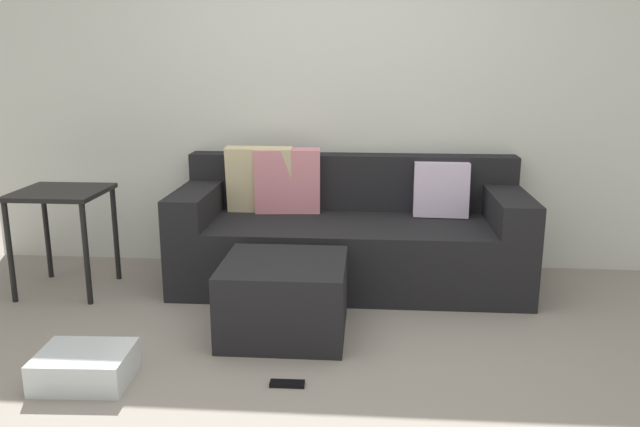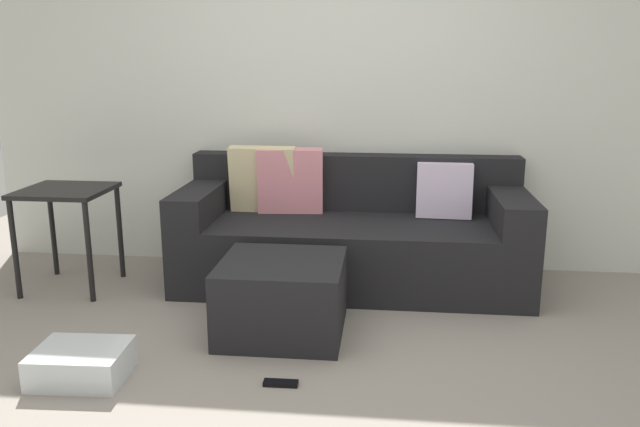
# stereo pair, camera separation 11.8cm
# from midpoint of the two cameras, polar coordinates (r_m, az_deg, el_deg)

# --- Properties ---
(ground_plane) EXTENTS (6.79, 6.79, 0.00)m
(ground_plane) POSITION_cam_midpoint_polar(r_m,az_deg,el_deg) (3.19, -2.57, -15.27)
(ground_plane) COLOR gray
(wall_back) EXTENTS (5.22, 0.10, 2.77)m
(wall_back) POSITION_cam_midpoint_polar(r_m,az_deg,el_deg) (4.76, 0.17, 11.82)
(wall_back) COLOR silver
(wall_back) RESTS_ON ground_plane
(couch_sectional) EXTENTS (2.36, 0.91, 0.93)m
(couch_sectional) POSITION_cam_midpoint_polar(r_m,az_deg,el_deg) (4.47, 1.77, -1.96)
(couch_sectional) COLOR black
(couch_sectional) RESTS_ON ground_plane
(ottoman) EXTENTS (0.69, 0.67, 0.43)m
(ottoman) POSITION_cam_midpoint_polar(r_m,az_deg,el_deg) (3.69, -4.12, -7.44)
(ottoman) COLOR black
(ottoman) RESTS_ON ground_plane
(storage_bin) EXTENTS (0.46, 0.37, 0.16)m
(storage_bin) POSITION_cam_midpoint_polar(r_m,az_deg,el_deg) (3.43, -21.13, -12.59)
(storage_bin) COLOR silver
(storage_bin) RESTS_ON ground_plane
(side_table) EXTENTS (0.56, 0.54, 0.69)m
(side_table) POSITION_cam_midpoint_polar(r_m,az_deg,el_deg) (4.59, -22.67, 0.60)
(side_table) COLOR black
(side_table) RESTS_ON ground_plane
(remote_near_ottoman) EXTENTS (0.17, 0.06, 0.02)m
(remote_near_ottoman) POSITION_cam_midpoint_polar(r_m,az_deg,el_deg) (3.21, -4.02, -14.87)
(remote_near_ottoman) COLOR black
(remote_near_ottoman) RESTS_ON ground_plane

